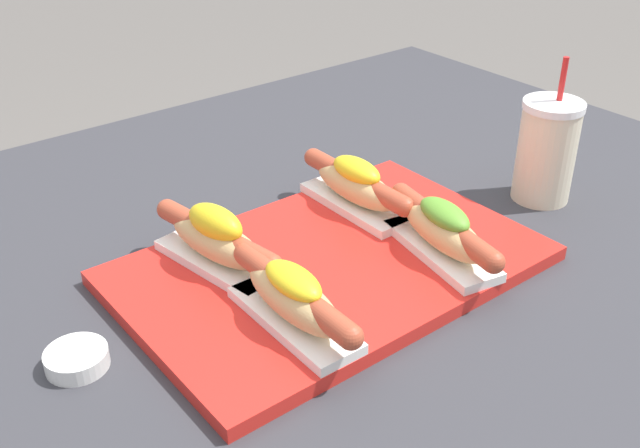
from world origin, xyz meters
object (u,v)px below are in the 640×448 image
object	(u,v)px
hot_dog_0	(294,298)
hot_dog_2	(217,240)
serving_tray	(330,265)
drink_cup	(547,151)
sauce_bowl	(77,358)
hot_dog_3	(356,185)
hot_dog_1	(443,230)

from	to	relation	value
hot_dog_0	hot_dog_2	xyz separation A→B (m)	(-0.00, 0.15, 0.00)
serving_tray	drink_cup	size ratio (longest dim) A/B	2.41
drink_cup	sauce_bowl	bearing A→B (deg)	174.75
hot_dog_0	hot_dog_3	xyz separation A→B (m)	(0.22, 0.15, 0.00)
sauce_bowl	drink_cup	world-z (taller)	drink_cup
serving_tray	drink_cup	bearing A→B (deg)	-5.98
hot_dog_0	sauce_bowl	distance (m)	0.23
hot_dog_2	hot_dog_3	world-z (taller)	hot_dog_2
hot_dog_2	drink_cup	xyz separation A→B (m)	(0.47, -0.11, 0.02)
sauce_bowl	drink_cup	xyz separation A→B (m)	(0.67, -0.06, 0.06)
hot_dog_0	serving_tray	bearing A→B (deg)	34.22
hot_dog_0	hot_dog_2	bearing A→B (deg)	91.09
hot_dog_0	drink_cup	world-z (taller)	drink_cup
hot_dog_1	hot_dog_3	bearing A→B (deg)	91.85
sauce_bowl	hot_dog_3	bearing A→B (deg)	7.49
hot_dog_1	hot_dog_2	xyz separation A→B (m)	(-0.23, 0.15, 0.00)
hot_dog_2	hot_dog_3	distance (m)	0.22
hot_dog_0	hot_dog_3	size ratio (longest dim) A/B	1.00
hot_dog_1	hot_dog_2	size ratio (longest dim) A/B	1.00
hot_dog_1	hot_dog_2	distance (m)	0.27
hot_dog_2	sauce_bowl	size ratio (longest dim) A/B	3.26
hot_dog_3	drink_cup	world-z (taller)	drink_cup
hot_dog_2	sauce_bowl	distance (m)	0.21
serving_tray	drink_cup	world-z (taller)	drink_cup
hot_dog_2	drink_cup	size ratio (longest dim) A/B	1.02
serving_tray	hot_dog_0	size ratio (longest dim) A/B	2.34
hot_dog_2	serving_tray	bearing A→B (deg)	-32.57
hot_dog_0	sauce_bowl	bearing A→B (deg)	153.80
hot_dog_2	drink_cup	world-z (taller)	drink_cup
hot_dog_1	drink_cup	distance (m)	0.25
drink_cup	serving_tray	bearing A→B (deg)	174.02
hot_dog_1	hot_dog_3	distance (m)	0.15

